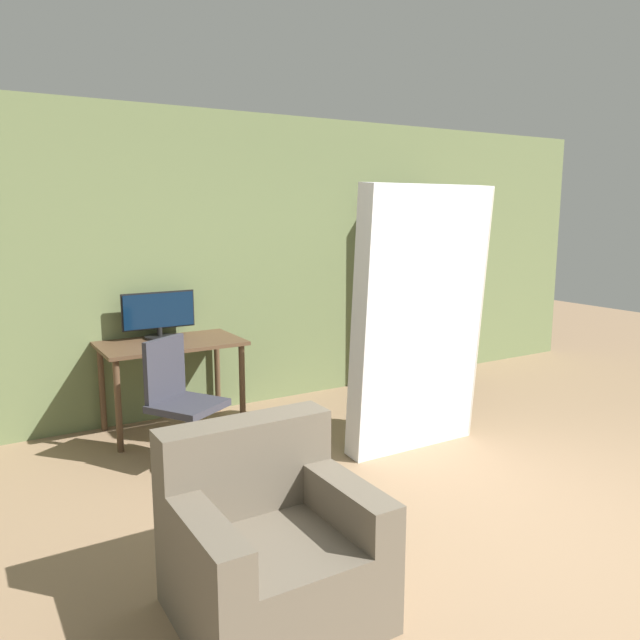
% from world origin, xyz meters
% --- Properties ---
extents(ground_plane, '(16.00, 16.00, 0.00)m').
position_xyz_m(ground_plane, '(0.00, 0.00, 0.00)').
color(ground_plane, '#937556').
extents(wall_back, '(8.00, 0.06, 2.70)m').
position_xyz_m(wall_back, '(0.00, 3.39, 1.35)').
color(wall_back, '#6B7A4C').
rests_on(wall_back, ground).
extents(desk, '(1.14, 0.68, 0.76)m').
position_xyz_m(desk, '(-1.21, 3.02, 0.65)').
color(desk, brown).
rests_on(desk, ground).
extents(monitor, '(0.62, 0.26, 0.40)m').
position_xyz_m(monitor, '(-1.24, 3.21, 0.96)').
color(monitor, black).
rests_on(monitor, desk).
extents(office_chair, '(0.61, 0.61, 0.93)m').
position_xyz_m(office_chair, '(-1.39, 2.24, 0.38)').
color(office_chair, '#4C4C51').
rests_on(office_chair, ground).
extents(bookshelf, '(0.80, 0.31, 1.96)m').
position_xyz_m(bookshelf, '(1.33, 3.24, 0.96)').
color(bookshelf, '#2D2319').
rests_on(bookshelf, ground).
extents(mattress_near, '(1.11, 0.33, 2.02)m').
position_xyz_m(mattress_near, '(0.28, 1.63, 1.01)').
color(mattress_near, silver).
rests_on(mattress_near, ground).
extents(armchair, '(0.85, 0.80, 0.85)m').
position_xyz_m(armchair, '(-1.60, 0.42, 0.32)').
color(armchair, '#665B4C').
rests_on(armchair, ground).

